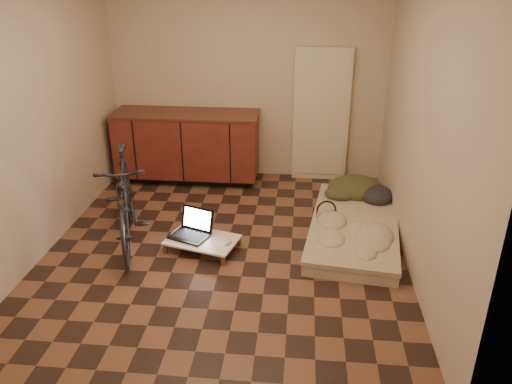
# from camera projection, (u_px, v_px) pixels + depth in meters

# --- Properties ---
(room_shell) EXTENTS (3.50, 4.00, 2.60)m
(room_shell) POSITION_uv_depth(u_px,v_px,m) (223.00, 122.00, 4.48)
(room_shell) COLOR brown
(room_shell) RESTS_ON ground
(cabinets) EXTENTS (1.84, 0.62, 0.91)m
(cabinets) POSITION_uv_depth(u_px,v_px,m) (188.00, 146.00, 6.44)
(cabinets) COLOR black
(cabinets) RESTS_ON ground
(appliance_panel) EXTENTS (0.70, 0.10, 1.70)m
(appliance_panel) POSITION_uv_depth(u_px,v_px,m) (321.00, 116.00, 6.35)
(appliance_panel) COLOR beige
(appliance_panel) RESTS_ON ground
(bicycle) EXTENTS (0.94, 1.70, 1.05)m
(bicycle) POSITION_uv_depth(u_px,v_px,m) (125.00, 195.00, 4.91)
(bicycle) COLOR black
(bicycle) RESTS_ON ground
(futon) EXTENTS (1.10, 1.93, 0.16)m
(futon) POSITION_uv_depth(u_px,v_px,m) (354.00, 228.00, 5.23)
(futon) COLOR beige
(futon) RESTS_ON ground
(clothing_pile) EXTENTS (0.75, 0.65, 0.27)m
(clothing_pile) POSITION_uv_depth(u_px,v_px,m) (361.00, 183.00, 5.77)
(clothing_pile) COLOR #393A22
(clothing_pile) RESTS_ON futon
(headphones) EXTENTS (0.28, 0.26, 0.16)m
(headphones) POSITION_uv_depth(u_px,v_px,m) (326.00, 210.00, 5.26)
(headphones) COLOR black
(headphones) RESTS_ON futon
(lap_desk) EXTENTS (0.78, 0.61, 0.11)m
(lap_desk) POSITION_uv_depth(u_px,v_px,m) (202.00, 240.00, 4.95)
(lap_desk) COLOR brown
(lap_desk) RESTS_ON ground
(laptop) EXTENTS (0.45, 0.43, 0.25)m
(laptop) POSITION_uv_depth(u_px,v_px,m) (192.00, 230.00, 5.00)
(laptop) COLOR black
(laptop) RESTS_ON lap_desk
(mouse) EXTENTS (0.10, 0.12, 0.04)m
(mouse) POSITION_uv_depth(u_px,v_px,m) (228.00, 242.00, 4.85)
(mouse) COLOR silver
(mouse) RESTS_ON lap_desk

